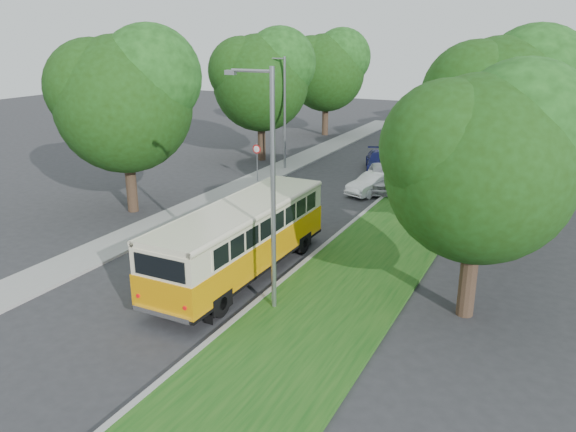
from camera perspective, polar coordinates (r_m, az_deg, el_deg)
The scene contains 13 objects.
ground at distance 23.30m, azimuth -7.95°, elevation -4.63°, with size 120.00×120.00×0.00m, color #2B2B2E.
curb at distance 25.83m, azimuth 4.97°, elevation -2.03°, with size 0.20×70.00×0.15m, color gray.
grass_verge at distance 25.13m, azimuth 9.96°, elevation -2.85°, with size 4.50×70.00×0.13m, color #154A13.
sidewalk at distance 29.74m, azimuth -10.25°, elevation 0.44°, with size 2.20×70.00×0.12m, color gray.
treeline at distance 36.91m, azimuth 12.21°, elevation 13.03°, with size 24.27×41.91×9.46m.
lamppost_near at distance 17.77m, azimuth -1.79°, elevation 3.21°, with size 1.71×0.16×8.00m.
lamppost_far at distance 38.01m, azimuth -0.48°, elevation 10.81°, with size 1.71×0.16×7.50m.
warning_sign at distance 34.82m, azimuth -3.18°, elevation 6.10°, with size 0.56×0.10×2.50m.
vintage_bus at distance 21.36m, azimuth -4.73°, elevation -2.51°, with size 2.49×9.67×2.87m, color orange, non-canonical shape.
car_silver at distance 33.95m, azimuth 9.55°, elevation 3.93°, with size 1.82×4.53×1.54m, color silver.
car_white at distance 33.00m, azimuth 8.66°, elevation 3.28°, with size 1.29×3.70×1.22m, color white.
car_blue at distance 38.68m, azimuth 9.30°, elevation 5.49°, with size 1.82×4.48×1.30m, color navy.
car_grey at distance 47.92m, azimuth 13.88°, elevation 7.72°, with size 2.43×5.27×1.46m, color #595C61.
Camera 1 is at (12.33, -17.63, 8.93)m, focal length 35.00 mm.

